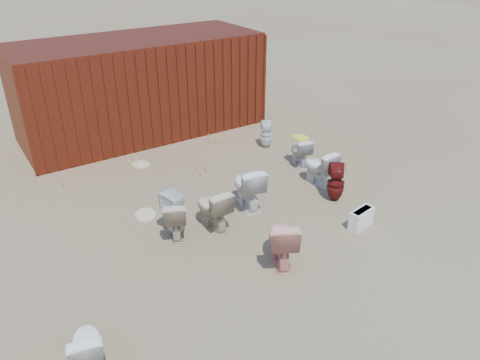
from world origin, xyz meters
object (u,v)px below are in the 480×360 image
toilet_back_beige_left (213,208)px  loose_tank (361,218)px  toilet_back_yellowlid (300,152)px  toilet_back_a (175,213)px  toilet_back_e (266,134)px  toilet_front_pink (282,240)px  shipping_container (141,86)px  toilet_front_e (319,167)px  toilet_front_c (248,186)px  toilet_back_beige_right (175,217)px  toilet_front_a (87,348)px  toilet_front_maroon (336,183)px

toilet_back_beige_left → loose_tank: (2.20, -1.43, -0.22)m
toilet_back_yellowlid → toilet_back_a: bearing=27.9°
toilet_back_e → loose_tank: bearing=114.6°
toilet_front_pink → shipping_container: bearing=-63.0°
toilet_front_e → toilet_back_a: (-3.30, -0.04, 0.04)m
toilet_back_yellowlid → loose_tank: bearing=87.5°
toilet_back_a → toilet_front_pink: bearing=103.5°
toilet_back_a → loose_tank: (2.84, -1.61, -0.24)m
toilet_front_c → toilet_back_beige_right: bearing=17.1°
toilet_back_e → toilet_front_a: bearing=71.2°
toilet_front_maroon → toilet_front_c: bearing=13.1°
toilet_front_pink → toilet_back_yellowlid: toilet_front_pink is taller
toilet_front_a → toilet_back_yellowlid: bearing=-139.2°
toilet_back_yellowlid → shipping_container: bearing=-48.3°
shipping_container → toilet_front_c: bearing=-88.7°
toilet_back_a → loose_tank: size_ratio=1.67×
toilet_front_c → toilet_front_maroon: toilet_front_c is taller
toilet_front_pink → toilet_back_a: bearing=-27.0°
toilet_back_beige_left → toilet_front_pink: bearing=103.7°
toilet_back_beige_left → toilet_back_yellowlid: size_ratio=1.23×
toilet_front_c → toilet_back_a: size_ratio=1.02×
toilet_front_pink → toilet_front_e: (2.26, 1.67, -0.04)m
toilet_front_a → toilet_back_e: bearing=-130.3°
toilet_front_a → toilet_front_e: (5.45, 2.06, 0.03)m
toilet_front_pink → toilet_back_yellowlid: 3.60m
toilet_front_maroon → loose_tank: toilet_front_maroon is taller
shipping_container → toilet_front_e: 5.16m
toilet_front_pink → toilet_back_beige_right: toilet_front_pink is taller
toilet_back_e → loose_tank: toilet_back_e is taller
toilet_back_yellowlid → toilet_front_maroon: bearing=87.9°
shipping_container → toilet_back_beige_left: shipping_container is taller
toilet_back_a → toilet_back_beige_left: size_ratio=1.06×
toilet_back_a → toilet_back_beige_right: (-0.02, -0.04, -0.06)m
toilet_front_a → loose_tank: (4.99, 0.41, -0.17)m
toilet_front_pink → toilet_front_maroon: 2.30m
toilet_front_maroon → toilet_back_e: bearing=-59.5°
shipping_container → toilet_back_e: 3.45m
loose_tank → toilet_front_maroon: bearing=64.2°
shipping_container → toilet_front_pink: (-0.41, -6.42, -0.78)m
loose_tank → toilet_front_e: bearing=64.7°
toilet_front_maroon → toilet_back_yellowlid: (0.43, 1.60, -0.05)m
toilet_back_beige_left → toilet_back_e: size_ratio=1.21×
toilet_front_a → toilet_front_e: bearing=-146.1°
shipping_container → toilet_front_c: shipping_container is taller
toilet_front_pink → toilet_back_yellowlid: size_ratio=1.30×
toilet_front_e → toilet_back_beige_left: toilet_back_beige_left is taller
toilet_front_e → toilet_front_maroon: bearing=71.7°
toilet_front_c → loose_tank: 2.15m
shipping_container → toilet_back_beige_left: bearing=-99.3°
toilet_front_a → loose_tank: toilet_front_a is taller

